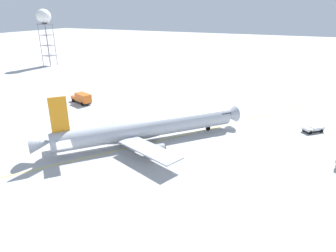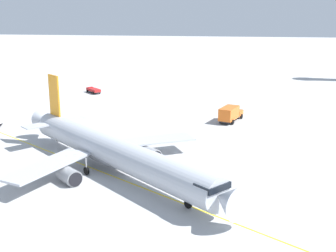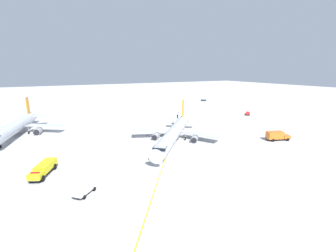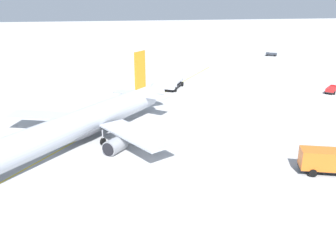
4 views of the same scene
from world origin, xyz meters
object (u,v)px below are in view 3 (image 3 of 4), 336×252
at_px(pushback_tug_truck, 84,191).
at_px(baggage_truck_truck, 203,100).
at_px(airliner_main, 175,132).
at_px(fire_tender_truck, 44,168).
at_px(ops_pickup_truck, 248,113).
at_px(fuel_tanker_truck, 180,114).
at_px(airliner_secondary, 16,127).
at_px(catering_truck_truck, 277,136).

bearing_deg(pushback_tug_truck, baggage_truck_truck, -0.92).
bearing_deg(airliner_main, fire_tender_truck, -37.26).
relative_size(ops_pickup_truck, baggage_truck_truck, 1.19).
relative_size(fuel_tanker_truck, baggage_truck_truck, 2.06).
distance_m(fire_tender_truck, baggage_truck_truck, 135.66).
bearing_deg(fuel_tanker_truck, pushback_tug_truck, -16.45).
height_order(pushback_tug_truck, fire_tender_truck, fire_tender_truck).
bearing_deg(pushback_tug_truck, airliner_secondary, 61.10).
bearing_deg(fire_tender_truck, baggage_truck_truck, 152.53).
xyz_separation_m(ops_pickup_truck, fire_tender_truck, (28.76, -95.27, 0.72)).
bearing_deg(catering_truck_truck, baggage_truck_truck, 87.24).
height_order(fire_tender_truck, baggage_truck_truck, fire_tender_truck).
bearing_deg(fire_tender_truck, airliner_secondary, -143.44).
bearing_deg(catering_truck_truck, airliner_main, 172.08).
bearing_deg(airliner_main, baggage_truck_truck, 178.89).
xyz_separation_m(pushback_tug_truck, baggage_truck_truck, (-96.58, 100.26, -0.09)).
bearing_deg(airliner_secondary, baggage_truck_truck, 123.92).
bearing_deg(ops_pickup_truck, fuel_tanker_truck, 118.24).
bearing_deg(pushback_tug_truck, fire_tender_truck, 72.28).
distance_m(pushback_tug_truck, catering_truck_truck, 63.20).
bearing_deg(catering_truck_truck, pushback_tug_truck, -155.59).
relative_size(airliner_secondary, pushback_tug_truck, 8.55).
relative_size(pushback_tug_truck, fire_tender_truck, 0.52).
relative_size(fuel_tanker_truck, fire_tender_truck, 0.94).
height_order(catering_truck_truck, baggage_truck_truck, catering_truck_truck).
distance_m(fuel_tanker_truck, baggage_truck_truck, 63.42).
bearing_deg(fuel_tanker_truck, baggage_truck_truck, 161.78).
xyz_separation_m(fuel_tanker_truck, catering_truck_truck, (47.94, 9.11, 0.09)).
bearing_deg(catering_truck_truck, fuel_tanker_truck, 120.24).
distance_m(pushback_tug_truck, fire_tender_truck, 14.89).
relative_size(fire_tender_truck, baggage_truck_truck, 2.18).
relative_size(ops_pickup_truck, fire_tender_truck, 0.54).
relative_size(airliner_main, ops_pickup_truck, 7.15).
height_order(catering_truck_truck, ops_pickup_truck, catering_truck_truck).
xyz_separation_m(airliner_secondary, pushback_tug_truck, (53.53, 15.30, -2.34)).
height_order(fuel_tanker_truck, ops_pickup_truck, fuel_tanker_truck).
bearing_deg(fire_tender_truck, pushback_tug_truck, 51.75).
relative_size(airliner_secondary, catering_truck_truck, 4.97).
relative_size(fuel_tanker_truck, catering_truck_truck, 1.06).
bearing_deg(airliner_secondary, ops_pickup_truck, 97.15).
distance_m(airliner_main, fire_tender_truck, 39.89).
bearing_deg(airliner_secondary, airliner_main, 69.40).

